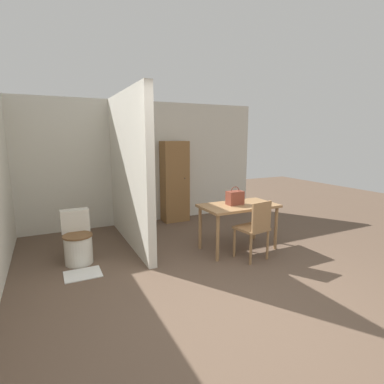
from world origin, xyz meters
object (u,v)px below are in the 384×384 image
(dining_table, at_px, (238,210))
(wooden_cabinet, at_px, (175,182))
(wooden_chair, at_px, (255,227))
(handbag, at_px, (235,198))
(toilet, at_px, (78,241))

(dining_table, distance_m, wooden_cabinet, 2.02)
(dining_table, xyz_separation_m, wooden_chair, (-0.03, -0.46, -0.15))
(wooden_chair, xyz_separation_m, handbag, (-0.03, 0.49, 0.35))
(wooden_chair, relative_size, handbag, 3.06)
(dining_table, distance_m, wooden_chair, 0.49)
(wooden_cabinet, bearing_deg, handbag, -84.13)
(dining_table, height_order, wooden_chair, wooden_chair)
(wooden_cabinet, bearing_deg, toilet, -146.70)
(wooden_chair, bearing_deg, toilet, 147.50)
(dining_table, bearing_deg, toilet, 165.68)
(handbag, xyz_separation_m, wooden_cabinet, (-0.20, 1.96, 0.01))
(dining_table, relative_size, wooden_chair, 1.35)
(toilet, bearing_deg, wooden_cabinet, 33.30)
(toilet, xyz_separation_m, wooden_cabinet, (2.11, 1.39, 0.54))
(dining_table, height_order, toilet, same)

